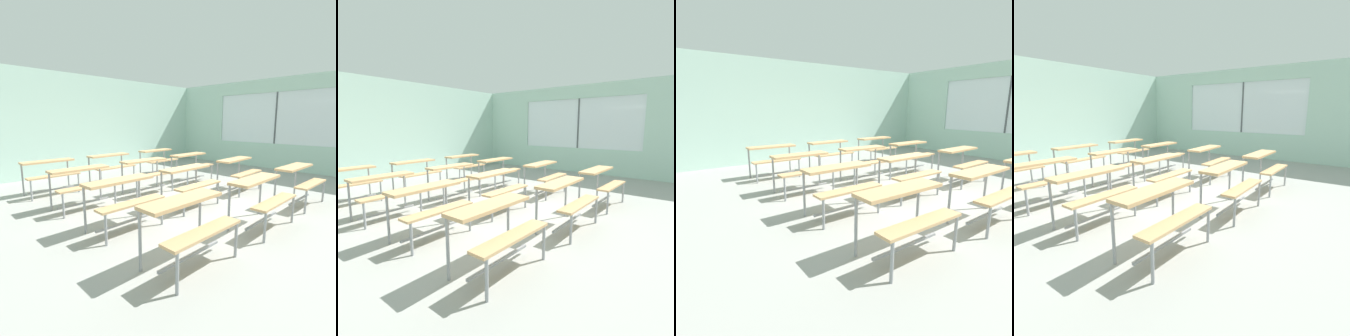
% 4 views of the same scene
% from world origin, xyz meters
% --- Properties ---
extents(ground, '(10.00, 9.00, 0.05)m').
position_xyz_m(ground, '(0.00, 0.00, -0.03)').
color(ground, '#9E9E99').
extents(wall_back, '(10.00, 0.12, 3.00)m').
position_xyz_m(wall_back, '(0.00, 4.50, 1.50)').
color(wall_back, silver).
rests_on(wall_back, ground).
extents(desk_bench_r0c0, '(1.11, 0.60, 0.74)m').
position_xyz_m(desk_bench_r0c0, '(-1.69, -1.49, 0.56)').
color(desk_bench_r0c0, tan).
rests_on(desk_bench_r0c0, ground).
extents(desk_bench_r0c1, '(1.11, 0.61, 0.74)m').
position_xyz_m(desk_bench_r0c1, '(-0.10, -1.56, 0.56)').
color(desk_bench_r0c1, tan).
rests_on(desk_bench_r0c1, ground).
extents(desk_bench_r1c0, '(1.10, 0.60, 0.74)m').
position_xyz_m(desk_bench_r1c0, '(-1.64, -0.16, 0.56)').
color(desk_bench_r1c0, tan).
rests_on(desk_bench_r1c0, ground).
extents(desk_bench_r1c1, '(1.10, 0.60, 0.74)m').
position_xyz_m(desk_bench_r1c1, '(-0.13, -0.16, 0.56)').
color(desk_bench_r1c1, tan).
rests_on(desk_bench_r1c1, ground).
extents(desk_bench_r1c2, '(1.13, 0.64, 0.74)m').
position_xyz_m(desk_bench_r1c2, '(1.54, -0.21, 0.56)').
color(desk_bench_r1c2, tan).
rests_on(desk_bench_r1c2, ground).
extents(desk_bench_r2c0, '(1.11, 0.60, 0.74)m').
position_xyz_m(desk_bench_r2c0, '(-1.62, 1.17, 0.56)').
color(desk_bench_r2c0, tan).
rests_on(desk_bench_r2c0, ground).
extents(desk_bench_r2c1, '(1.12, 0.64, 0.74)m').
position_xyz_m(desk_bench_r2c1, '(-0.07, 1.16, 0.56)').
color(desk_bench_r2c1, tan).
rests_on(desk_bench_r2c1, ground).
extents(desk_bench_r2c2, '(1.10, 0.60, 0.74)m').
position_xyz_m(desk_bench_r2c2, '(1.46, 1.16, 0.56)').
color(desk_bench_r2c2, tan).
rests_on(desk_bench_r2c2, ground).
extents(desk_bench_r3c0, '(1.11, 0.60, 0.74)m').
position_xyz_m(desk_bench_r3c0, '(-1.68, 2.57, 0.56)').
color(desk_bench_r3c0, tan).
rests_on(desk_bench_r3c0, ground).
extents(desk_bench_r3c1, '(1.11, 0.61, 0.74)m').
position_xyz_m(desk_bench_r3c1, '(-0.13, 2.53, 0.56)').
color(desk_bench_r3c1, tan).
rests_on(desk_bench_r3c1, ground).
extents(desk_bench_r3c2, '(1.11, 0.61, 0.74)m').
position_xyz_m(desk_bench_r3c2, '(1.51, 2.52, 0.56)').
color(desk_bench_r3c2, tan).
rests_on(desk_bench_r3c2, ground).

